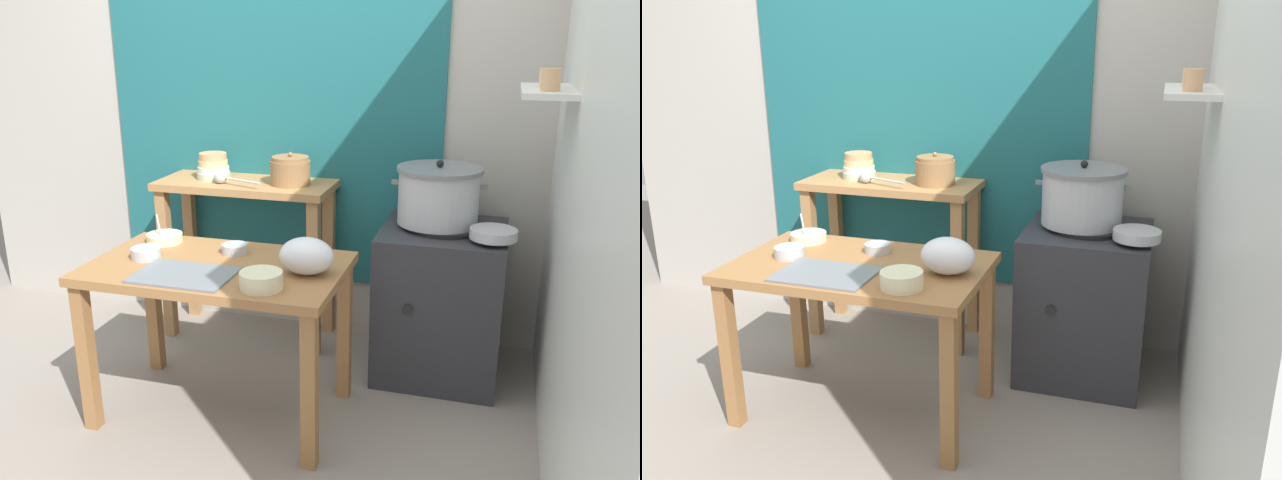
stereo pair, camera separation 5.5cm
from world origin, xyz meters
TOP-DOWN VIEW (x-y plane):
  - ground_plane at (0.00, 0.00)m, footprint 9.00×9.00m
  - wall_back at (0.08, 1.10)m, footprint 4.40×0.12m
  - wall_right at (1.40, 0.20)m, footprint 0.30×3.20m
  - prep_table at (-0.04, 0.03)m, footprint 1.10×0.66m
  - back_shelf_table at (-0.23, 0.83)m, footprint 0.96×0.40m
  - stove_block at (0.86, 0.70)m, footprint 0.60×0.61m
  - steamer_pot at (0.82, 0.72)m, footprint 0.46×0.41m
  - clay_pot at (0.03, 0.83)m, footprint 0.21×0.21m
  - bowl_stack_enamel at (-0.43, 0.85)m, footprint 0.18×0.18m
  - ladle at (-0.32, 0.74)m, footprint 0.29×0.13m
  - serving_tray at (-0.11, -0.14)m, footprint 0.40×0.28m
  - plastic_bag at (0.36, 0.03)m, footprint 0.23×0.18m
  - wide_pan at (1.09, 0.54)m, footprint 0.21×0.21m
  - prep_bowl_0 at (-0.41, 0.25)m, footprint 0.17×0.17m
  - prep_bowl_1 at (-0.37, 0.02)m, footprint 0.13×0.13m
  - prep_bowl_2 at (0.30, 0.23)m, footprint 0.13×0.13m
  - prep_bowl_3 at (0.24, -0.17)m, footprint 0.17×0.17m
  - prep_bowl_4 at (-0.03, 0.19)m, footprint 0.12×0.12m

SIDE VIEW (x-z plane):
  - ground_plane at x=0.00m, z-range 0.00..0.00m
  - stove_block at x=0.86m, z-range -0.01..0.77m
  - prep_table at x=-0.04m, z-range 0.25..0.97m
  - back_shelf_table at x=-0.23m, z-range 0.23..1.13m
  - serving_tray at x=-0.11m, z-range 0.72..0.73m
  - prep_bowl_4 at x=-0.03m, z-range 0.72..0.76m
  - prep_bowl_0 at x=-0.41m, z-range 0.68..0.81m
  - prep_bowl_2 at x=0.30m, z-range 0.72..0.77m
  - prep_bowl_1 at x=-0.37m, z-range 0.72..0.77m
  - prep_bowl_3 at x=0.24m, z-range 0.72..0.79m
  - plastic_bag at x=0.36m, z-range 0.72..0.87m
  - wide_pan at x=1.09m, z-range 0.78..0.83m
  - steamer_pot at x=0.82m, z-range 0.76..1.08m
  - ladle at x=-0.32m, z-range 0.90..0.97m
  - bowl_stack_enamel at x=-0.43m, z-range 0.89..1.04m
  - clay_pot at x=0.03m, z-range 0.89..1.06m
  - wall_right at x=1.40m, z-range 0.00..2.60m
  - wall_back at x=0.08m, z-range 0.00..2.60m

